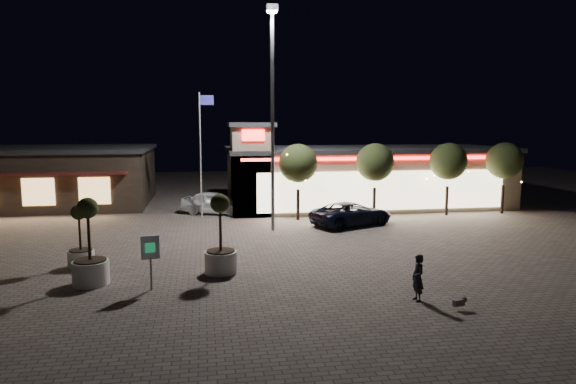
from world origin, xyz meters
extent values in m
plane|color=#645951|center=(0.00, 0.00, 0.00)|extent=(90.00, 90.00, 0.00)
cube|color=gray|center=(10.00, 16.00, 2.00)|extent=(20.00, 8.00, 4.00)
cube|color=#262628|center=(10.00, 16.00, 4.15)|extent=(20.40, 8.40, 0.30)
cube|color=beige|center=(10.00, 11.95, 1.60)|extent=(17.00, 0.12, 2.60)
cube|color=#FF1614|center=(10.00, 11.92, 3.75)|extent=(19.00, 0.10, 0.18)
cube|color=gray|center=(1.30, 13.30, 2.90)|extent=(2.60, 2.60, 5.80)
cube|color=#262628|center=(1.30, 13.30, 5.95)|extent=(3.00, 3.00, 0.30)
cube|color=#FF1614|center=(1.30, 11.95, 5.30)|extent=(1.40, 0.10, 0.70)
cube|color=#382D23|center=(-14.00, 20.00, 2.00)|extent=(16.00, 10.00, 4.00)
cube|color=#262628|center=(-14.00, 20.00, 4.15)|extent=(16.40, 10.40, 0.30)
cube|color=#591E19|center=(-14.00, 14.60, 2.80)|extent=(14.40, 0.80, 0.15)
cube|color=#EEB66B|center=(-12.50, 14.95, 1.60)|extent=(2.00, 0.12, 1.80)
cube|color=#EEB66B|center=(-9.00, 14.95, 1.60)|extent=(2.00, 0.12, 1.80)
cylinder|color=gray|center=(2.00, 8.00, 6.00)|extent=(0.20, 0.20, 12.00)
cube|color=gray|center=(2.00, 8.00, 12.20)|extent=(0.60, 0.40, 0.35)
cube|color=white|center=(2.00, 8.00, 12.00)|extent=(0.45, 0.30, 0.08)
cylinder|color=white|center=(-2.00, 13.00, 4.00)|extent=(0.10, 0.10, 8.00)
cube|color=navy|center=(-1.55, 13.00, 7.50)|extent=(0.90, 0.04, 0.60)
cylinder|color=#332319|center=(4.00, 11.00, 0.96)|extent=(0.20, 0.20, 1.92)
sphere|color=#2D3819|center=(4.00, 11.00, 3.58)|extent=(2.42, 2.42, 2.42)
cylinder|color=#332319|center=(9.00, 11.00, 0.96)|extent=(0.20, 0.20, 1.92)
sphere|color=#2D3819|center=(9.00, 11.00, 3.58)|extent=(2.42, 2.42, 2.42)
cylinder|color=#332319|center=(14.00, 11.00, 0.96)|extent=(0.20, 0.20, 1.92)
sphere|color=#2D3819|center=(14.00, 11.00, 3.58)|extent=(2.42, 2.42, 2.42)
cylinder|color=#332319|center=(18.00, 11.00, 0.96)|extent=(0.20, 0.20, 1.92)
sphere|color=#2D3819|center=(18.00, 11.00, 3.58)|extent=(2.42, 2.42, 2.42)
imported|color=black|center=(6.82, 8.68, 0.71)|extent=(5.59, 4.15, 1.41)
imported|color=white|center=(-1.16, 14.00, 0.76)|extent=(4.79, 3.31, 1.51)
imported|color=black|center=(5.34, -4.38, 0.81)|extent=(0.41, 0.61, 1.62)
cube|color=#59514C|center=(6.31, -5.42, 0.24)|extent=(0.41, 0.23, 0.20)
sphere|color=#59514C|center=(6.53, -5.37, 0.32)|extent=(0.18, 0.18, 0.18)
cylinder|color=beige|center=(-6.99, 1.82, 0.36)|extent=(1.09, 1.09, 0.73)
cylinder|color=black|center=(-6.99, 1.82, 0.74)|extent=(0.94, 0.94, 0.05)
cylinder|color=#332319|center=(-6.99, 1.82, 1.59)|extent=(0.09, 0.09, 1.63)
sphere|color=#2D3819|center=(-6.99, 1.82, 2.36)|extent=(0.63, 0.63, 0.63)
cylinder|color=beige|center=(-6.09, -0.65, 0.45)|extent=(1.35, 1.35, 0.90)
cylinder|color=black|center=(-6.09, -0.65, 0.92)|extent=(1.17, 1.17, 0.07)
cylinder|color=#332319|center=(-6.09, -0.65, 1.97)|extent=(0.11, 0.11, 2.02)
sphere|color=#2D3819|center=(-6.09, -0.65, 2.92)|extent=(0.79, 0.79, 0.79)
cylinder|color=beige|center=(-1.19, 0.08, 0.44)|extent=(1.32, 1.32, 0.88)
cylinder|color=black|center=(-1.19, 0.08, 0.90)|extent=(1.14, 1.14, 0.07)
cylinder|color=#332319|center=(-1.19, 0.08, 1.93)|extent=(0.11, 0.11, 1.98)
sphere|color=#2D3819|center=(-1.19, 0.08, 2.86)|extent=(0.77, 0.77, 0.77)
cylinder|color=gray|center=(-3.77, -1.67, 0.61)|extent=(0.08, 0.08, 1.22)
cube|color=white|center=(-3.77, -1.67, 1.58)|extent=(0.66, 0.22, 0.87)
cube|color=#189152|center=(-3.77, -1.71, 1.58)|extent=(0.35, 0.10, 0.36)
camera|label=1|loc=(-1.77, -20.37, 6.04)|focal=32.00mm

